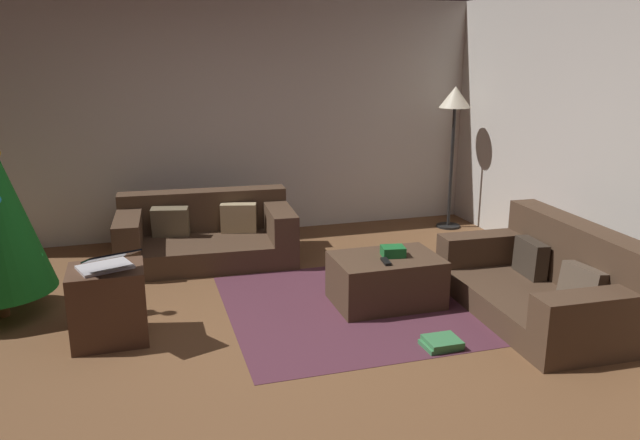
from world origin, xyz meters
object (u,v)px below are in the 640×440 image
couch_left (206,234)px  couch_right (550,282)px  tv_remote (386,261)px  laptop (107,263)px  gift_box (393,251)px  side_table (109,304)px  corner_lamp (455,108)px  book_stack (441,343)px  ottoman (386,280)px

couch_left → couch_right: couch_right is taller
couch_left → couch_right: (2.44, -2.18, 0.01)m
tv_remote → laptop: bearing=-173.1°
gift_box → side_table: 2.24m
corner_lamp → side_table: bearing=-152.2°
laptop → couch_right: bearing=-7.9°
book_stack → couch_right: bearing=14.7°
tv_remote → book_stack: tv_remote is taller
couch_right → gift_box: size_ratio=9.31×
laptop → corner_lamp: 4.36m
ottoman → book_stack: bearing=-85.3°
gift_box → couch_right: bearing=-28.2°
side_table → book_stack: bearing=-19.7°
gift_box → tv_remote: 0.19m
ottoman → book_stack: size_ratio=3.28×
side_table → corner_lamp: size_ratio=0.33×
ottoman → corner_lamp: (1.61, 1.93, 1.20)m
gift_box → side_table: bearing=-178.3°
couch_right → ottoman: size_ratio=2.00×
couch_right → gift_box: 1.25m
gift_box → corner_lamp: size_ratio=0.11×
couch_right → ottoman: (-1.15, 0.58, -0.06)m
corner_lamp → book_stack: bearing=-118.9°
ottoman → corner_lamp: bearing=50.2°
couch_left → corner_lamp: 3.14m
tv_remote → side_table: side_table is taller
ottoman → tv_remote: tv_remote is taller
couch_left → gift_box: (1.35, -1.59, 0.19)m
side_table → corner_lamp: bearing=27.8°
couch_left → laptop: laptop is taller
gift_box → laptop: 2.22m
couch_right → tv_remote: size_ratio=10.80×
couch_right → corner_lamp: size_ratio=1.05×
tv_remote → laptop: 2.10m
ottoman → gift_box: (0.06, 0.01, 0.24)m
couch_right → book_stack: couch_right is taller
book_stack → corner_lamp: size_ratio=0.16×
ottoman → gift_box: size_ratio=4.66×
couch_right → tv_remote: (-1.21, 0.44, 0.15)m
couch_right → side_table: couch_right is taller
gift_box → tv_remote: size_ratio=1.16×
ottoman → laptop: 2.19m
ottoman → tv_remote: bearing=-114.6°
book_stack → couch_left: bearing=118.9°
side_table → gift_box: bearing=1.7°
couch_left → book_stack: size_ratio=6.66×
couch_left → corner_lamp: (2.90, 0.33, 1.15)m
ottoman → tv_remote: size_ratio=5.40×
couch_left → side_table: size_ratio=3.19×
couch_left → couch_right: bearing=141.7°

